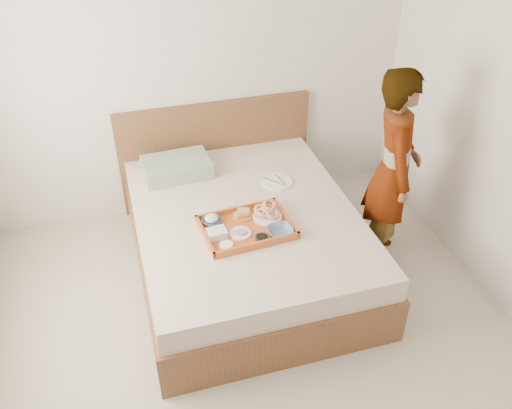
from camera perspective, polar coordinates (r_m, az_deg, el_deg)
The scene contains 16 objects.
ground at distance 3.55m, azimuth 1.48°, elevation -17.35°, with size 3.50×4.00×0.01m, color #BDB3A0.
wall_back at distance 4.37m, azimuth -6.47°, elevation 14.75°, with size 3.50×0.01×2.60m, color silver.
bed at distance 4.05m, azimuth -1.08°, elevation -3.77°, with size 1.65×2.00×0.53m, color brown.
headboard at distance 4.72m, azimuth -4.27°, elevation 5.39°, with size 1.65×0.06×0.95m, color brown.
pillow at distance 4.33m, azimuth -8.36°, elevation 3.91°, with size 0.52×0.35×0.12m, color #9BB195.
tray at distance 3.70m, azimuth -1.03°, elevation -2.38°, with size 0.61×0.44×0.06m, color #CC5A20.
prawn_plate at distance 3.81m, azimuth 1.21°, elevation -1.26°, with size 0.21×0.21×0.01m, color white.
navy_bowl_big at distance 3.65m, azimuth 2.58°, elevation -2.83°, with size 0.17×0.17×0.04m, color navy.
sauce_dish at distance 3.59m, azimuth 0.60°, elevation -3.60°, with size 0.09×0.09×0.03m, color black.
meat_plate at distance 3.66m, azimuth -1.69°, elevation -3.06°, with size 0.15×0.15×0.01m, color white.
bread_plate at distance 3.81m, azimuth -1.43°, elevation -1.19°, with size 0.15×0.15×0.01m, color orange.
salad_bowl at distance 3.75m, azimuth -4.70°, elevation -1.73°, with size 0.13×0.13×0.04m, color navy.
plastic_tub at distance 3.63m, azimuth -4.15°, elevation -3.07°, with size 0.13×0.11×0.06m, color silver.
cheese_round at distance 3.54m, azimuth -3.15°, elevation -4.39°, with size 0.09×0.09×0.03m, color white.
dinner_plate at distance 4.21m, azimuth 2.23°, elevation 2.41°, with size 0.25×0.25×0.01m, color white.
person at distance 4.01m, azimuth 14.23°, elevation 3.46°, with size 0.56×0.37×1.55m, color beige.
Camera 1 is at (-0.69, -2.04, 2.82)m, focal length 37.96 mm.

